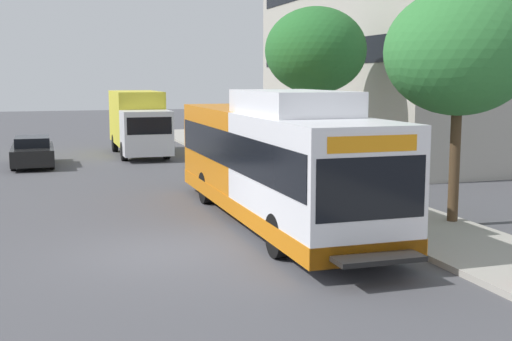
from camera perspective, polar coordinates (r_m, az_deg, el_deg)
name	(u,v)px	position (r m, az deg, el deg)	size (l,w,h in m)	color
ground_plane	(119,195)	(23.29, -11.60, -2.05)	(120.00, 120.00, 0.00)	#4C4C51
sidewalk_curb	(331,192)	(23.17, 6.44, -1.82)	(3.00, 56.00, 0.14)	#A8A399
transit_bus	(274,161)	(18.33, 1.54, 0.81)	(2.58, 12.25, 3.65)	white
street_tree_near_stop	(459,52)	(18.49, 16.90, 9.60)	(3.91, 3.91, 6.16)	#4C3823
street_tree_mid_block	(316,51)	(26.28, 5.10, 10.11)	(3.92, 3.92, 6.53)	#4C3823
parked_car_far_lane	(33,151)	(31.76, -18.48, 1.55)	(1.80, 4.50, 1.33)	black
box_truck_background	(139,121)	(34.90, -9.97, 4.16)	(2.32, 7.01, 3.25)	silver
lattice_comm_tower	(281,30)	(51.92, 2.15, 11.88)	(1.10, 1.10, 23.15)	#B7B7BC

